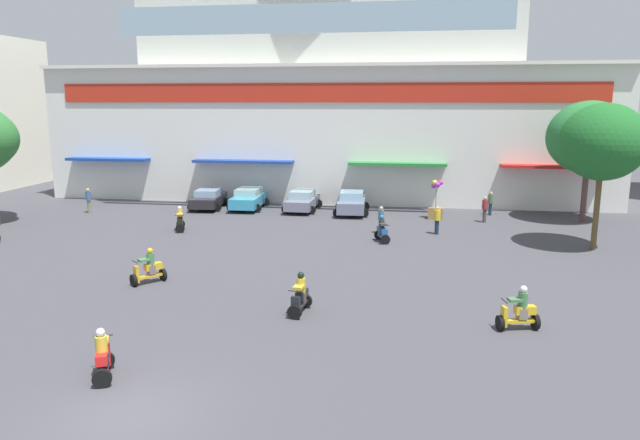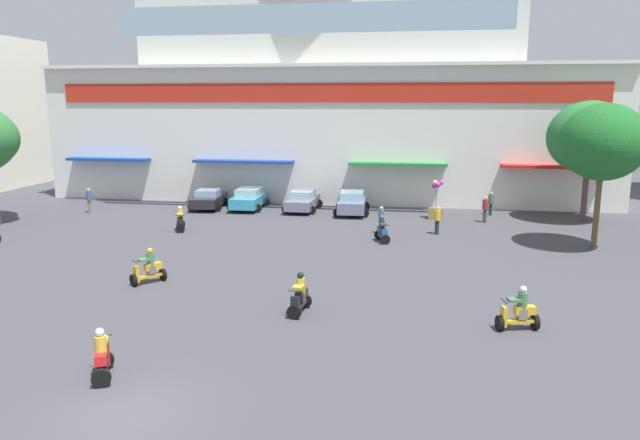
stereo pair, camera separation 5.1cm
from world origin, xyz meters
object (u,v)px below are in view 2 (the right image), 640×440
(parked_car_1, at_px, (249,199))
(pedestrian_4, at_px, (381,218))
(plaza_tree_3, at_px, (590,138))
(scooter_rider_7, at_px, (102,357))
(plaza_tree_1, at_px, (603,142))
(parked_car_2, at_px, (303,200))
(parked_car_3, at_px, (352,203))
(scooter_rider_4, at_px, (149,269))
(scooter_rider_0, at_px, (382,231))
(scooter_rider_1, at_px, (300,297))
(pedestrian_1, at_px, (485,208))
(pedestrian_2, at_px, (89,199))
(scooter_rider_5, at_px, (519,312))
(balloon_vendor_cart, at_px, (436,204))
(scooter_rider_6, at_px, (180,220))
(parked_car_0, at_px, (209,199))
(pedestrian_3, at_px, (437,219))
(pedestrian_0, at_px, (491,202))

(parked_car_1, height_order, pedestrian_4, pedestrian_4)
(plaza_tree_3, height_order, parked_car_1, plaza_tree_3)
(scooter_rider_7, bearing_deg, plaza_tree_1, 44.64)
(parked_car_2, height_order, parked_car_3, parked_car_3)
(plaza_tree_1, xyz_separation_m, scooter_rider_7, (-17.64, -17.42, -4.88))
(parked_car_3, distance_m, scooter_rider_4, 18.14)
(parked_car_3, height_order, scooter_rider_0, parked_car_3)
(parked_car_3, bearing_deg, scooter_rider_1, -89.55)
(pedestrian_1, xyz_separation_m, pedestrian_4, (-6.28, -4.22, -0.01))
(plaza_tree_1, bearing_deg, scooter_rider_4, -155.88)
(plaza_tree_1, distance_m, pedestrian_4, 12.14)
(plaza_tree_1, distance_m, scooter_rider_4, 22.64)
(parked_car_3, distance_m, scooter_rider_0, 8.19)
(parked_car_1, distance_m, pedestrian_4, 11.64)
(plaza_tree_3, relative_size, pedestrian_2, 4.45)
(scooter_rider_5, xyz_separation_m, balloon_vendor_cart, (-2.13, 18.79, 0.36))
(parked_car_3, distance_m, scooter_rider_6, 11.67)
(scooter_rider_7, distance_m, pedestrian_2, 26.43)
(scooter_rider_6, xyz_separation_m, pedestrian_2, (-8.31, 4.34, 0.37))
(scooter_rider_7, xyz_separation_m, pedestrian_1, (12.85, 23.62, 0.30))
(parked_car_0, relative_size, pedestrian_2, 2.46)
(parked_car_2, bearing_deg, scooter_rider_4, -100.68)
(parked_car_0, height_order, scooter_rider_6, scooter_rider_6)
(plaza_tree_1, height_order, scooter_rider_6, plaza_tree_1)
(pedestrian_2, bearing_deg, parked_car_0, 21.20)
(plaza_tree_3, relative_size, pedestrian_3, 4.65)
(plaza_tree_3, bearing_deg, parked_car_3, 178.55)
(plaza_tree_3, height_order, scooter_rider_1, plaza_tree_3)
(plaza_tree_1, height_order, pedestrian_0, plaza_tree_1)
(pedestrian_4, bearing_deg, balloon_vendor_cart, 56.13)
(scooter_rider_4, bearing_deg, scooter_rider_1, -19.76)
(parked_car_1, distance_m, balloon_vendor_cart, 13.06)
(scooter_rider_6, bearing_deg, parked_car_0, 96.38)
(plaza_tree_1, xyz_separation_m, pedestrian_3, (-7.88, 2.32, -4.60))
(scooter_rider_6, xyz_separation_m, pedestrian_0, (18.70, 7.77, 0.30))
(parked_car_1, xyz_separation_m, parked_car_2, (3.88, -0.02, -0.02))
(parked_car_0, height_order, pedestrian_0, pedestrian_0)
(parked_car_3, relative_size, pedestrian_2, 2.48)
(balloon_vendor_cart, bearing_deg, parked_car_0, 175.12)
(plaza_tree_3, bearing_deg, pedestrian_4, -156.48)
(parked_car_2, relative_size, scooter_rider_1, 2.82)
(scooter_rider_5, bearing_deg, scooter_rider_6, 143.08)
(parked_car_0, relative_size, scooter_rider_4, 2.75)
(plaza_tree_1, distance_m, scooter_rider_7, 25.26)
(plaza_tree_1, relative_size, scooter_rider_1, 4.89)
(scooter_rider_5, bearing_deg, parked_car_1, 126.54)
(scooter_rider_1, xyz_separation_m, scooter_rider_4, (-6.96, 2.50, 0.01))
(parked_car_2, relative_size, balloon_vendor_cart, 1.68)
(parked_car_0, relative_size, scooter_rider_6, 2.80)
(plaza_tree_3, height_order, scooter_rider_7, plaza_tree_3)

